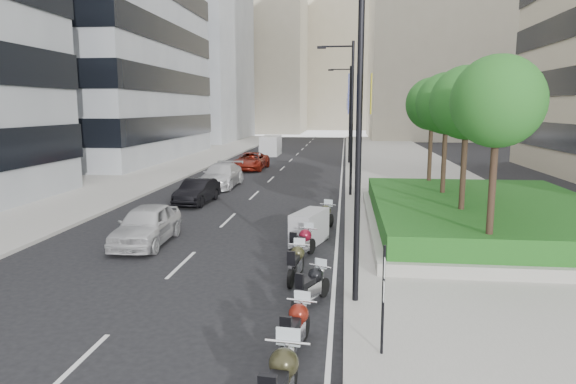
# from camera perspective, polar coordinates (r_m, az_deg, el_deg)

# --- Properties ---
(ground) EXTENTS (160.00, 160.00, 0.00)m
(ground) POSITION_cam_1_polar(r_m,az_deg,el_deg) (13.92, -10.94, -13.03)
(ground) COLOR black
(ground) RESTS_ON ground
(sidewalk_right) EXTENTS (10.00, 100.00, 0.15)m
(sidewalk_right) POSITION_cam_1_polar(r_m,az_deg,el_deg) (42.88, 13.11, 2.18)
(sidewalk_right) COLOR #9E9B93
(sidewalk_right) RESTS_ON ground
(sidewalk_left) EXTENTS (8.00, 100.00, 0.15)m
(sidewalk_left) POSITION_cam_1_polar(r_m,az_deg,el_deg) (45.48, -14.21, 2.54)
(sidewalk_left) COLOR #9E9B93
(sidewalk_left) RESTS_ON ground
(lane_edge) EXTENTS (0.12, 100.00, 0.01)m
(lane_edge) POSITION_cam_1_polar(r_m,az_deg,el_deg) (42.59, 6.00, 2.23)
(lane_edge) COLOR silver
(lane_edge) RESTS_ON ground
(lane_centre) EXTENTS (0.12, 100.00, 0.01)m
(lane_centre) POSITION_cam_1_polar(r_m,az_deg,el_deg) (42.94, -0.96, 2.34)
(lane_centre) COLOR silver
(lane_centre) RESTS_ON ground
(building_grey_far) EXTENTS (22.00, 26.00, 30.00)m
(building_grey_far) POSITION_cam_1_polar(r_m,az_deg,el_deg) (87.43, -12.76, 15.55)
(building_grey_far) COLOR gray
(building_grey_far) RESTS_ON ground
(building_cream_right) EXTENTS (28.00, 24.00, 36.00)m
(building_cream_right) POSITION_cam_1_polar(r_m,az_deg,el_deg) (94.87, 18.09, 16.65)
(building_cream_right) COLOR #B7AD93
(building_cream_right) RESTS_ON ground
(building_cream_left) EXTENTS (26.00, 24.00, 34.00)m
(building_cream_left) POSITION_cam_1_polar(r_m,az_deg,el_deg) (114.99, -4.81, 15.21)
(building_cream_left) COLOR #B7AD93
(building_cream_left) RESTS_ON ground
(building_cream_centre) EXTENTS (30.00, 24.00, 38.00)m
(building_cream_centre) POSITION_cam_1_polar(r_m,az_deg,el_deg) (132.99, 5.73, 15.26)
(building_cream_centre) COLOR #B7AD93
(building_cream_centre) RESTS_ON ground
(planter) EXTENTS (10.00, 14.00, 0.40)m
(planter) POSITION_cam_1_polar(r_m,az_deg,el_deg) (23.58, 21.11, -3.30)
(planter) COLOR #9F9D94
(planter) RESTS_ON sidewalk_right
(hedge) EXTENTS (9.40, 13.40, 0.80)m
(hedge) POSITION_cam_1_polar(r_m,az_deg,el_deg) (23.47, 21.19, -1.87)
(hedge) COLOR #154212
(hedge) RESTS_ON planter
(tree_0) EXTENTS (2.80, 2.80, 6.30)m
(tree_0) POSITION_cam_1_polar(r_m,az_deg,el_deg) (16.88, 22.28, 9.22)
(tree_0) COLOR #332319
(tree_0) RESTS_ON planter
(tree_1) EXTENTS (2.80, 2.80, 6.30)m
(tree_1) POSITION_cam_1_polar(r_m,az_deg,el_deg) (20.76, 19.28, 9.29)
(tree_1) COLOR #332319
(tree_1) RESTS_ON planter
(tree_2) EXTENTS (2.80, 2.80, 6.30)m
(tree_2) POSITION_cam_1_polar(r_m,az_deg,el_deg) (24.68, 17.22, 9.33)
(tree_2) COLOR #332319
(tree_2) RESTS_ON planter
(tree_3) EXTENTS (2.80, 2.80, 6.30)m
(tree_3) POSITION_cam_1_polar(r_m,az_deg,el_deg) (28.62, 15.73, 9.35)
(tree_3) COLOR #332319
(tree_3) RESTS_ON planter
(lamp_post_0) EXTENTS (2.34, 0.45, 9.00)m
(lamp_post_0) POSITION_cam_1_polar(r_m,az_deg,el_deg) (13.27, 7.24, 8.43)
(lamp_post_0) COLOR black
(lamp_post_0) RESTS_ON ground
(lamp_post_1) EXTENTS (2.34, 0.45, 9.00)m
(lamp_post_1) POSITION_cam_1_polar(r_m,az_deg,el_deg) (30.26, 6.82, 8.93)
(lamp_post_1) COLOR black
(lamp_post_1) RESTS_ON ground
(lamp_post_2) EXTENTS (2.34, 0.45, 9.00)m
(lamp_post_2) POSITION_cam_1_polar(r_m,az_deg,el_deg) (48.26, 6.70, 9.08)
(lamp_post_2) COLOR black
(lamp_post_2) RESTS_ON ground
(parking_sign) EXTENTS (0.06, 0.32, 2.50)m
(parking_sign) POSITION_cam_1_polar(r_m,az_deg,el_deg) (10.98, 10.54, -11.11)
(parking_sign) COLOR black
(parking_sign) RESTS_ON ground
(motorcycle_1) EXTENTS (0.70, 2.06, 1.03)m
(motorcycle_1) POSITION_cam_1_polar(r_m,az_deg,el_deg) (11.45, 0.86, -14.94)
(motorcycle_1) COLOR black
(motorcycle_1) RESTS_ON ground
(motorcycle_2) EXTENTS (0.98, 1.84, 0.98)m
(motorcycle_2) POSITION_cam_1_polar(r_m,az_deg,el_deg) (14.03, 2.69, -10.39)
(motorcycle_2) COLOR black
(motorcycle_2) RESTS_ON ground
(motorcycle_3) EXTENTS (0.68, 2.04, 1.01)m
(motorcycle_3) POSITION_cam_1_polar(r_m,az_deg,el_deg) (15.95, 0.91, -7.86)
(motorcycle_3) COLOR black
(motorcycle_3) RESTS_ON ground
(motorcycle_4) EXTENTS (0.95, 1.97, 1.03)m
(motorcycle_4) POSITION_cam_1_polar(r_m,az_deg,el_deg) (18.05, 1.61, -5.77)
(motorcycle_4) COLOR black
(motorcycle_4) RESTS_ON ground
(motorcycle_5) EXTENTS (1.49, 2.29, 1.29)m
(motorcycle_5) POSITION_cam_1_polar(r_m,az_deg,el_deg) (20.02, 2.39, -3.98)
(motorcycle_5) COLOR black
(motorcycle_5) RESTS_ON ground
(motorcycle_6) EXTENTS (1.00, 2.09, 1.09)m
(motorcycle_6) POSITION_cam_1_polar(r_m,az_deg,el_deg) (22.14, 3.92, -2.85)
(motorcycle_6) COLOR black
(motorcycle_6) RESTS_ON ground
(car_a) EXTENTS (1.97, 4.56, 1.53)m
(car_a) POSITION_cam_1_polar(r_m,az_deg,el_deg) (20.71, -15.46, -3.52)
(car_a) COLOR #BCBDBF
(car_a) RESTS_ON ground
(car_b) EXTENTS (1.70, 4.18, 1.35)m
(car_b) POSITION_cam_1_polar(r_m,az_deg,el_deg) (28.82, -10.06, 0.07)
(car_b) COLOR black
(car_b) RESTS_ON ground
(car_c) EXTENTS (2.29, 5.42, 1.56)m
(car_c) POSITION_cam_1_polar(r_m,az_deg,el_deg) (34.53, -7.41, 1.84)
(car_c) COLOR silver
(car_c) RESTS_ON ground
(car_d) EXTENTS (2.64, 5.39, 1.47)m
(car_d) POSITION_cam_1_polar(r_m,az_deg,el_deg) (43.97, -4.15, 3.44)
(car_d) COLOR maroon
(car_d) RESTS_ON ground
(delivery_van) EXTENTS (1.99, 5.07, 2.12)m
(delivery_van) POSITION_cam_1_polar(r_m,az_deg,el_deg) (57.31, -1.94, 5.09)
(delivery_van) COLOR silver
(delivery_van) RESTS_ON ground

